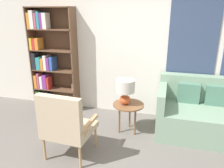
{
  "coord_description": "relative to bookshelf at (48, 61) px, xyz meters",
  "views": [
    {
      "loc": [
        0.79,
        -2.0,
        1.99
      ],
      "look_at": [
        -0.04,
        1.07,
        0.9
      ],
      "focal_mm": 35.0,
      "sensor_mm": 36.0,
      "label": 1
    }
  ],
  "objects": [
    {
      "name": "wall_back",
      "position": [
        1.66,
        0.18,
        0.35
      ],
      "size": [
        6.4,
        0.08,
        2.7
      ],
      "color": "silver",
      "rests_on": "ground_plane"
    },
    {
      "name": "couch",
      "position": [
        3.18,
        -0.29,
        -0.66
      ],
      "size": [
        1.88,
        0.93,
        0.91
      ],
      "color": "gray",
      "rests_on": "ground_plane"
    },
    {
      "name": "bookshelf",
      "position": [
        0.0,
        0.0,
        0.0
      ],
      "size": [
        0.93,
        0.3,
        2.04
      ],
      "color": "brown",
      "rests_on": "ground_plane"
    },
    {
      "name": "armchair",
      "position": [
        1.09,
        -1.51,
        -0.46
      ],
      "size": [
        0.66,
        0.64,
        0.98
      ],
      "color": "tan",
      "rests_on": "ground_plane"
    },
    {
      "name": "table_lamp",
      "position": [
        1.72,
        -0.61,
        -0.23
      ],
      "size": [
        0.31,
        0.31,
        0.42
      ],
      "color": "#C65128",
      "rests_on": "side_table"
    },
    {
      "name": "side_table",
      "position": [
        1.78,
        -0.59,
        -0.55
      ],
      "size": [
        0.51,
        0.51,
        0.51
      ],
      "color": "brown",
      "rests_on": "ground_plane"
    }
  ]
}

